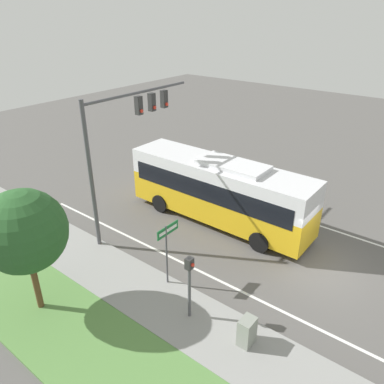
{
  "coord_description": "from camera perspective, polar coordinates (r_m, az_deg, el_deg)",
  "views": [
    {
      "loc": [
        -14.54,
        -3.71,
        10.72
      ],
      "look_at": [
        -0.43,
        7.31,
        1.89
      ],
      "focal_mm": 35.0,
      "sensor_mm": 36.0,
      "label": 1
    }
  ],
  "objects": [
    {
      "name": "lane_divider_near",
      "position": [
        15.76,
        14.7,
        -17.68
      ],
      "size": [
        0.14,
        30.0,
        0.01
      ],
      "color": "silver",
      "rests_on": "ground_plane"
    },
    {
      "name": "ground_plane",
      "position": [
        18.45,
        19.45,
        -11.05
      ],
      "size": [
        80.0,
        80.0,
        0.0
      ],
      "primitive_type": "plane",
      "color": "#565451"
    },
    {
      "name": "bus",
      "position": [
        20.17,
        4.16,
        0.58
      ],
      "size": [
        2.68,
        10.48,
        3.68
      ],
      "color": "gold",
      "rests_on": "ground_plane"
    },
    {
      "name": "pedestrian_signal",
      "position": [
        13.91,
        -0.38,
        -12.99
      ],
      "size": [
        0.28,
        0.34,
        2.79
      ],
      "color": "#4C4C51",
      "rests_on": "ground_plane"
    },
    {
      "name": "roadside_tree",
      "position": [
        14.67,
        -24.25,
        -5.5
      ],
      "size": [
        3.11,
        3.11,
        5.04
      ],
      "color": "brown",
      "rests_on": "grass_verge"
    },
    {
      "name": "signal_gantry",
      "position": [
        18.54,
        -10.21,
        9.03
      ],
      "size": [
        6.86,
        0.41,
        7.3
      ],
      "color": "#4C4C51",
      "rests_on": "ground_plane"
    },
    {
      "name": "sidewalk",
      "position": [
        14.04,
        9.9,
        -23.7
      ],
      "size": [
        2.8,
        80.0,
        0.12
      ],
      "color": "gray",
      "rests_on": "ground_plane"
    },
    {
      "name": "utility_cabinet",
      "position": [
        13.95,
        8.36,
        -20.28
      ],
      "size": [
        0.64,
        0.47,
        1.07
      ],
      "color": "gray",
      "rests_on": "sidewalk"
    },
    {
      "name": "street_sign",
      "position": [
        15.49,
        -3.79,
        -7.94
      ],
      "size": [
        1.25,
        0.08,
        2.93
      ],
      "color": "#4C4C51",
      "rests_on": "ground_plane"
    },
    {
      "name": "lane_divider_far",
      "position": [
        21.4,
        22.8,
        -6.11
      ],
      "size": [
        0.14,
        30.0,
        0.01
      ],
      "color": "silver",
      "rests_on": "ground_plane"
    }
  ]
}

